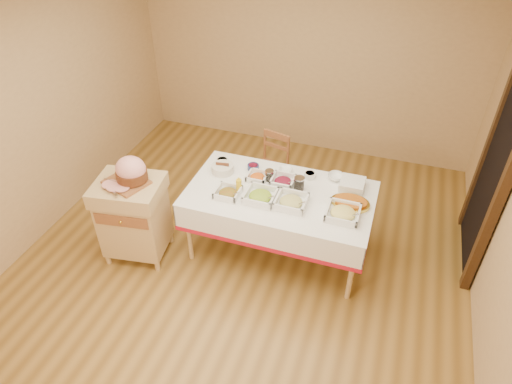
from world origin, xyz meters
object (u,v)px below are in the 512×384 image
Objects in this scene: dining_chair at (270,167)px; brass_platter at (350,203)px; preserve_jar_right at (299,184)px; plate_stack at (352,184)px; butcher_cart at (133,215)px; preserve_jar_left at (269,176)px; mustard_bottle at (239,185)px; bread_basket at (223,168)px; ham_on_board at (130,172)px; dining_table at (280,206)px.

brass_platter is (1.04, -0.84, 0.35)m from dining_chair.
preserve_jar_right is 0.53m from plate_stack.
butcher_cart is 1.42m from preserve_jar_left.
brass_platter is at bearing 7.67° from mustard_bottle.
preserve_jar_left is 0.85m from brass_platter.
mustard_bottle is 1.12m from plate_stack.
preserve_jar_right is 0.59m from mustard_bottle.
mustard_bottle reaches higher than plate_stack.
dining_chair is at bearing 53.95° from butcher_cart.
dining_chair is at bearing 67.29° from bread_basket.
bread_basket is 1.33m from plate_stack.
preserve_jar_right is at bearing 22.56° from mustard_bottle.
butcher_cart reaches higher than bread_basket.
preserve_jar_left is at bearing 29.21° from ham_on_board.
brass_platter is (0.52, -0.08, -0.04)m from preserve_jar_right.
preserve_jar_right is at bearing -55.28° from dining_chair.
dining_chair is 1.06m from mustard_bottle.
preserve_jar_right reaches higher than dining_table.
preserve_jar_right is 0.53m from brass_platter.
mustard_bottle is at bearing -165.06° from dining_table.
mustard_bottle is (0.99, 0.41, 0.32)m from butcher_cart.
butcher_cart is at bearing -126.05° from dining_chair.
brass_platter is at bearing 3.36° from dining_table.
preserve_jar_right is at bearing 22.52° from butcher_cart.
ham_on_board is 3.06× the size of preserve_jar_right.
mustard_bottle is 0.38m from bread_basket.
mustard_bottle reaches higher than butcher_cart.
preserve_jar_right is (1.53, 0.64, 0.31)m from butcher_cart.
butcher_cart is 7.91× the size of preserve_jar_left.
butcher_cart is 5.27× the size of mustard_bottle.
bread_basket reaches higher than dining_table.
plate_stack is (1.32, 0.15, -0.00)m from bread_basket.
butcher_cart is at bearing -141.90° from ham_on_board.
dining_table is 0.71m from bread_basket.
plate_stack is (1.98, 0.79, -0.22)m from ham_on_board.
bread_basket is 0.62× the size of brass_platter.
preserve_jar_left is (1.17, 0.65, -0.21)m from ham_on_board.
preserve_jar_right is 0.57× the size of plate_stack.
dining_chair is 0.82m from preserve_jar_left.
plate_stack is (0.82, 0.13, -0.01)m from preserve_jar_left.
plate_stack is at bearing 95.84° from brass_platter.
dining_table is at bearing -154.70° from plate_stack.
dining_chair is 1.00m from preserve_jar_right.
dining_chair is 3.64× the size of bread_basket.
brass_platter is at bearing -4.88° from bread_basket.
bread_basket is at bearing 166.96° from dining_table.
butcher_cart is 2.20m from plate_stack.
plate_stack is at bearing 21.58° from mustard_bottle.
dining_table is 2.01× the size of butcher_cart.
plate_stack reaches higher than brass_platter.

